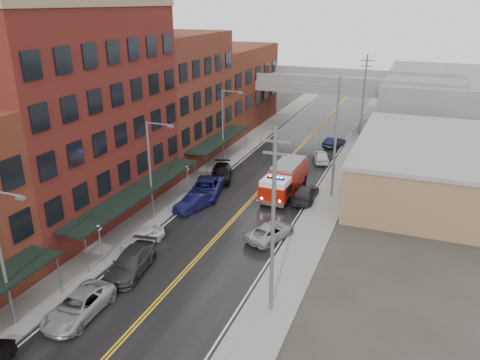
% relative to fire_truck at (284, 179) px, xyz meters
% --- Properties ---
extents(road, '(11.00, 160.00, 0.02)m').
position_rel_fire_truck_xyz_m(road, '(-2.55, -3.91, -1.63)').
color(road, black).
rests_on(road, ground).
extents(sidewalk_left, '(3.00, 160.00, 0.15)m').
position_rel_fire_truck_xyz_m(sidewalk_left, '(-9.85, -3.91, -1.56)').
color(sidewalk_left, slate).
rests_on(sidewalk_left, ground).
extents(sidewalk_right, '(3.00, 160.00, 0.15)m').
position_rel_fire_truck_xyz_m(sidewalk_right, '(4.75, -3.91, -1.56)').
color(sidewalk_right, slate).
rests_on(sidewalk_right, ground).
extents(curb_left, '(0.30, 160.00, 0.15)m').
position_rel_fire_truck_xyz_m(curb_left, '(-8.20, -3.91, -1.56)').
color(curb_left, gray).
rests_on(curb_left, ground).
extents(curb_right, '(0.30, 160.00, 0.15)m').
position_rel_fire_truck_xyz_m(curb_right, '(3.10, -3.91, -1.56)').
color(curb_right, gray).
rests_on(curb_right, ground).
extents(brick_building_b, '(9.00, 20.00, 18.00)m').
position_rel_fire_truck_xyz_m(brick_building_b, '(-15.85, -10.91, 7.36)').
color(brick_building_b, '#5C1C18').
rests_on(brick_building_b, ground).
extents(brick_building_c, '(9.00, 15.00, 15.00)m').
position_rel_fire_truck_xyz_m(brick_building_c, '(-15.85, 6.59, 5.86)').
color(brick_building_c, maroon).
rests_on(brick_building_c, ground).
extents(brick_building_far, '(9.00, 20.00, 12.00)m').
position_rel_fire_truck_xyz_m(brick_building_far, '(-15.85, 24.09, 4.36)').
color(brick_building_far, maroon).
rests_on(brick_building_far, ground).
extents(tan_building, '(14.00, 22.00, 5.00)m').
position_rel_fire_truck_xyz_m(tan_building, '(13.45, 6.09, 0.86)').
color(tan_building, '#936D4F').
rests_on(tan_building, ground).
extents(right_far_block, '(18.00, 30.00, 8.00)m').
position_rel_fire_truck_xyz_m(right_far_block, '(15.45, 36.09, 2.36)').
color(right_far_block, slate).
rests_on(right_far_block, ground).
extents(awning_1, '(2.60, 18.00, 3.09)m').
position_rel_fire_truck_xyz_m(awning_1, '(-10.04, -10.91, 1.35)').
color(awning_1, black).
rests_on(awning_1, ground).
extents(awning_2, '(2.60, 13.00, 3.09)m').
position_rel_fire_truck_xyz_m(awning_2, '(-10.04, 6.59, 1.35)').
color(awning_2, black).
rests_on(awning_2, ground).
extents(globe_lamp_1, '(0.44, 0.44, 3.12)m').
position_rel_fire_truck_xyz_m(globe_lamp_1, '(-8.95, -17.91, 0.67)').
color(globe_lamp_1, '#59595B').
rests_on(globe_lamp_1, ground).
extents(globe_lamp_2, '(0.44, 0.44, 3.12)m').
position_rel_fire_truck_xyz_m(globe_lamp_2, '(-8.95, -3.91, 0.67)').
color(globe_lamp_2, '#59595B').
rests_on(globe_lamp_2, ground).
extents(street_lamp_0, '(2.64, 0.22, 9.00)m').
position_rel_fire_truck_xyz_m(street_lamp_0, '(-9.10, -25.91, 3.55)').
color(street_lamp_0, '#59595B').
rests_on(street_lamp_0, ground).
extents(street_lamp_1, '(2.64, 0.22, 9.00)m').
position_rel_fire_truck_xyz_m(street_lamp_1, '(-9.10, -9.91, 3.55)').
color(street_lamp_1, '#59595B').
rests_on(street_lamp_1, ground).
extents(street_lamp_2, '(2.64, 0.22, 9.00)m').
position_rel_fire_truck_xyz_m(street_lamp_2, '(-9.10, 6.09, 3.55)').
color(street_lamp_2, '#59595B').
rests_on(street_lamp_2, ground).
extents(utility_pole_0, '(1.80, 0.24, 12.00)m').
position_rel_fire_truck_xyz_m(utility_pole_0, '(4.65, -18.91, 4.67)').
color(utility_pole_0, '#59595B').
rests_on(utility_pole_0, ground).
extents(utility_pole_1, '(1.80, 0.24, 12.00)m').
position_rel_fire_truck_xyz_m(utility_pole_1, '(4.65, 1.09, 4.67)').
color(utility_pole_1, '#59595B').
rests_on(utility_pole_1, ground).
extents(utility_pole_2, '(1.80, 0.24, 12.00)m').
position_rel_fire_truck_xyz_m(utility_pole_2, '(4.65, 21.09, 4.67)').
color(utility_pole_2, '#59595B').
rests_on(utility_pole_2, ground).
extents(overpass, '(40.00, 10.00, 7.50)m').
position_rel_fire_truck_xyz_m(overpass, '(-2.55, 28.09, 4.35)').
color(overpass, slate).
rests_on(overpass, ground).
extents(fire_truck, '(3.53, 8.36, 3.02)m').
position_rel_fire_truck_xyz_m(fire_truck, '(0.00, 0.00, 0.00)').
color(fire_truck, '#9D1207').
rests_on(fire_truck, ground).
extents(parked_car_left_2, '(2.62, 5.35, 1.46)m').
position_rel_fire_truck_xyz_m(parked_car_left_2, '(-6.34, -23.71, -0.91)').
color(parked_car_left_2, '#929399').
rests_on(parked_car_left_2, ground).
extents(parked_car_left_3, '(3.04, 5.79, 1.60)m').
position_rel_fire_truck_xyz_m(parked_car_left_3, '(-6.15, -18.21, -0.84)').
color(parked_car_left_3, '#2B2B2E').
rests_on(parked_car_left_3, ground).
extents(parked_car_left_4, '(2.43, 4.21, 1.35)m').
position_rel_fire_truck_xyz_m(parked_car_left_4, '(-7.55, -14.50, -0.96)').
color(parked_car_left_4, silver).
rests_on(parked_car_left_4, ground).
extents(parked_car_left_5, '(2.75, 4.78, 1.49)m').
position_rel_fire_truck_xyz_m(parked_car_left_5, '(-6.79, -6.71, -0.89)').
color(parked_car_left_5, '#0E0E33').
rests_on(parked_car_left_5, ground).
extents(parked_car_left_6, '(3.97, 6.49, 1.68)m').
position_rel_fire_truck_xyz_m(parked_car_left_6, '(-7.17, -3.33, -0.80)').
color(parked_car_left_6, navy).
rests_on(parked_car_left_6, ground).
extents(parked_car_left_7, '(3.85, 5.74, 1.54)m').
position_rel_fire_truck_xyz_m(parked_car_left_7, '(-7.55, 1.36, -0.87)').
color(parked_car_left_7, black).
rests_on(parked_car_left_7, ground).
extents(parked_car_right_0, '(3.67, 5.26, 1.33)m').
position_rel_fire_truck_xyz_m(parked_car_right_0, '(1.66, -9.72, -0.97)').
color(parked_car_right_0, '#96989D').
rests_on(parked_car_right_0, ground).
extents(parked_car_right_1, '(2.30, 5.24, 1.50)m').
position_rel_fire_truck_xyz_m(parked_car_right_1, '(2.38, -0.81, -0.89)').
color(parked_car_right_1, '#252628').
rests_on(parked_car_right_1, ground).
extents(parked_car_right_2, '(2.99, 4.74, 1.51)m').
position_rel_fire_truck_xyz_m(parked_car_right_2, '(1.38, 11.33, -0.89)').
color(parked_car_right_2, silver).
rests_on(parked_car_right_2, ground).
extents(parked_car_right_3, '(2.61, 4.38, 1.36)m').
position_rel_fire_truck_xyz_m(parked_car_right_3, '(1.68, 18.29, -0.96)').
color(parked_car_right_3, black).
rests_on(parked_car_right_3, ground).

